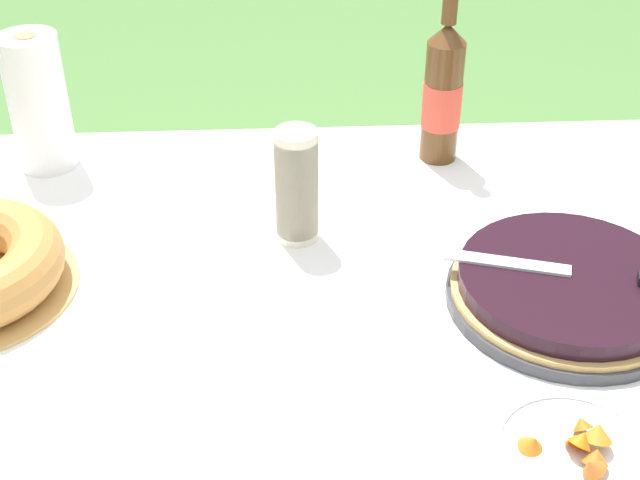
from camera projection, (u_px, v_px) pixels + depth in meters
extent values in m
cube|color=#A87A47|center=(332.00, 316.00, 1.38)|extent=(1.75, 1.16, 0.03)
cube|color=white|center=(332.00, 306.00, 1.37)|extent=(1.76, 1.17, 0.00)
cube|color=white|center=(315.00, 151.00, 1.87)|extent=(1.76, 0.00, 0.10)
cylinder|color=#38383D|center=(566.00, 298.00, 1.36)|extent=(0.37, 0.37, 0.02)
cylinder|color=tan|center=(568.00, 290.00, 1.35)|extent=(0.36, 0.36, 0.01)
cylinder|color=black|center=(570.00, 280.00, 1.34)|extent=(0.34, 0.34, 0.03)
cube|color=silver|center=(507.00, 263.00, 1.35)|extent=(0.19, 0.08, 0.00)
cylinder|color=beige|center=(297.00, 213.00, 1.49)|extent=(0.07, 0.07, 0.09)
cylinder|color=beige|center=(297.00, 206.00, 1.48)|extent=(0.07, 0.07, 0.09)
cylinder|color=beige|center=(297.00, 200.00, 1.48)|extent=(0.07, 0.07, 0.09)
cylinder|color=beige|center=(297.00, 193.00, 1.47)|extent=(0.07, 0.07, 0.09)
cylinder|color=beige|center=(297.00, 186.00, 1.46)|extent=(0.07, 0.07, 0.09)
cylinder|color=beige|center=(297.00, 180.00, 1.45)|extent=(0.07, 0.07, 0.09)
cylinder|color=beige|center=(296.00, 173.00, 1.45)|extent=(0.07, 0.07, 0.09)
cylinder|color=beige|center=(296.00, 166.00, 1.44)|extent=(0.07, 0.07, 0.09)
cylinder|color=beige|center=(296.00, 159.00, 1.43)|extent=(0.07, 0.07, 0.09)
torus|color=beige|center=(296.00, 132.00, 1.40)|extent=(0.07, 0.07, 0.01)
cylinder|color=brown|center=(442.00, 102.00, 1.68)|extent=(0.07, 0.07, 0.24)
cylinder|color=#E54C38|center=(442.00, 104.00, 1.68)|extent=(0.07, 0.07, 0.09)
cone|color=brown|center=(448.00, 33.00, 1.60)|extent=(0.07, 0.07, 0.04)
cylinder|color=brown|center=(450.00, 6.00, 1.57)|extent=(0.03, 0.03, 0.06)
cylinder|color=white|center=(574.00, 454.00, 1.11)|extent=(0.20, 0.20, 0.01)
torus|color=white|center=(575.00, 450.00, 1.11)|extent=(0.20, 0.20, 0.01)
cone|color=#A7440F|center=(580.00, 440.00, 1.11)|extent=(0.04, 0.04, 0.04)
cone|color=#B35C14|center=(582.00, 423.00, 1.13)|extent=(0.04, 0.04, 0.04)
cone|color=orange|center=(598.00, 432.00, 1.10)|extent=(0.05, 0.05, 0.04)
cone|color=#D05E1B|center=(596.00, 456.00, 1.08)|extent=(0.05, 0.05, 0.04)
cone|color=#B66710|center=(582.00, 439.00, 1.10)|extent=(0.04, 0.05, 0.04)
cone|color=#C56E1A|center=(533.00, 443.00, 1.11)|extent=(0.04, 0.04, 0.03)
cone|color=#B75B20|center=(592.00, 466.00, 1.07)|extent=(0.04, 0.04, 0.03)
cylinder|color=white|center=(38.00, 103.00, 1.65)|extent=(0.11, 0.11, 0.26)
cylinder|color=#9E7A56|center=(25.00, 35.00, 1.57)|extent=(0.04, 0.04, 0.00)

